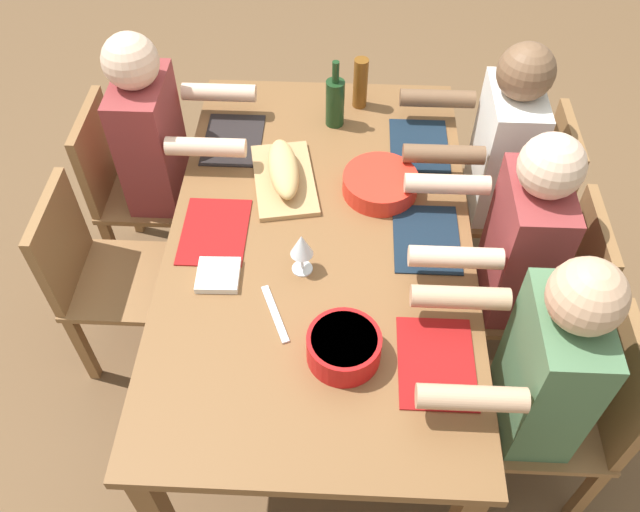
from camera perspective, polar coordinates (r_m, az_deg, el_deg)
The scene contains 25 objects.
ground_plane at distance 2.90m, azimuth 0.00°, elevation -8.08°, with size 8.00×8.00×0.00m, color brown.
dining_table at distance 2.37m, azimuth 0.00°, elevation 0.55°, with size 1.82×1.06×0.74m.
chair_near_center at distance 2.67m, azimuth -18.64°, elevation -1.39°, with size 0.40×0.40×0.85m.
chair_far_left at distance 2.95m, azimuth 17.37°, elevation 4.98°, with size 0.40×0.40×0.85m.
diner_far_left at distance 2.76m, azimuth 14.68°, elevation 8.36°, with size 0.41×0.53×1.20m.
chair_far_center at distance 2.62m, azimuth 19.00°, elevation -2.73°, with size 0.40×0.40×0.85m.
diner_far_center at distance 2.41m, azimuth 16.10°, elevation 0.49°, with size 0.41×0.53×1.20m.
chair_far_right at distance 2.36m, azimuth 21.07°, elevation -12.35°, with size 0.40×0.40×0.85m.
diner_far_right at distance 2.13m, azimuth 17.95°, elevation -9.73°, with size 0.41×0.53×1.20m.
chair_near_left at distance 2.99m, azimuth -16.22°, elevation 6.07°, with size 0.40×0.40×0.85m.
diner_near_left at distance 2.80m, azimuth -13.55°, elevation 9.23°, with size 0.41×0.53×1.20m.
serving_bowl_salad at distance 2.44m, azimuth 5.24°, elevation 6.32°, with size 0.28×0.28×0.08m.
serving_bowl_pasta at distance 1.97m, azimuth 2.08°, elevation -7.80°, with size 0.22×0.22×0.10m.
cutting_board at distance 2.50m, azimuth -3.13°, elevation 6.64°, with size 0.40×0.22×0.02m, color tan.
bread_loaf at distance 2.46m, azimuth -3.18°, elevation 7.57°, with size 0.32×0.11×0.09m, color tan.
wine_bottle at distance 2.70m, azimuth 1.31°, elevation 13.25°, with size 0.08×0.08×0.29m.
beer_bottle at distance 2.81m, azimuth 3.52°, elevation 14.73°, with size 0.06×0.06×0.22m, color brown.
wine_glass at distance 2.12m, azimuth -1.61°, elevation 0.83°, with size 0.08×0.08×0.17m.
placemat_near_center at distance 2.35m, azimuth -9.12°, elevation 2.12°, with size 0.32×0.23×0.01m, color maroon.
placemat_far_left at distance 2.68m, azimuth 8.58°, elevation 9.47°, with size 0.32×0.23×0.01m, color #142333.
placemat_far_center at distance 2.32m, azimuth 9.21°, elevation 1.50°, with size 0.32×0.23×0.01m, color #142333.
placemat_far_right at distance 2.03m, azimuth 10.04°, elevation -9.08°, with size 0.32×0.23×0.01m, color maroon.
placemat_near_left at distance 2.70m, azimuth -7.53°, elevation 9.96°, with size 0.32×0.23×0.01m, color black.
carving_knife at distance 2.10m, azimuth -3.93°, elevation -5.01°, with size 0.23×0.02×0.01m, color silver.
napkin_stack at distance 2.20m, azimuth -8.81°, elevation -1.65°, with size 0.14×0.14×0.02m, color white.
Camera 1 is at (1.55, 0.07, 2.45)m, focal length 36.92 mm.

